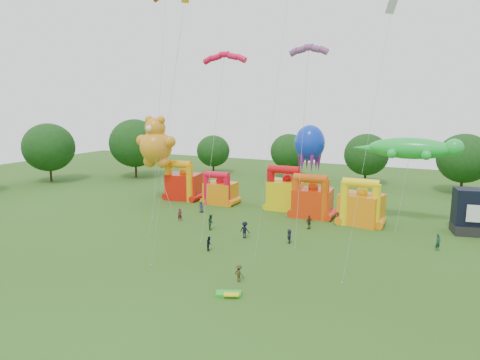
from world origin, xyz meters
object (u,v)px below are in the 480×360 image
at_px(gecko_kite, 408,160).
at_px(spectator_0, 201,207).
at_px(bouncy_castle_0, 183,184).
at_px(spectator_4, 309,222).
at_px(bouncy_castle_2, 286,193).
at_px(octopus_kite, 306,161).
at_px(teddy_bear_kite, 159,163).

relative_size(gecko_kite, spectator_0, 8.18).
relative_size(bouncy_castle_0, spectator_4, 3.76).
height_order(spectator_0, spectator_4, spectator_4).
distance_m(bouncy_castle_2, spectator_4, 10.09).
distance_m(bouncy_castle_2, spectator_0, 12.38).
xyz_separation_m(gecko_kite, octopus_kite, (-13.46, 1.34, -1.13)).
distance_m(bouncy_castle_2, octopus_kite, 5.37).
height_order(bouncy_castle_0, spectator_0, bouncy_castle_0).
height_order(teddy_bear_kite, octopus_kite, teddy_bear_kite).
xyz_separation_m(bouncy_castle_0, octopus_kite, (19.88, 0.69, 4.72)).
bearing_deg(gecko_kite, bouncy_castle_2, 176.28).
height_order(bouncy_castle_0, bouncy_castle_2, bouncy_castle_2).
relative_size(octopus_kite, spectator_0, 7.72).
xyz_separation_m(bouncy_castle_0, spectator_0, (6.89, -6.21, -1.64)).
distance_m(bouncy_castle_0, octopus_kite, 20.44).
bearing_deg(spectator_4, bouncy_castle_0, -69.13).
bearing_deg(spectator_4, octopus_kite, -120.32).
relative_size(bouncy_castle_0, gecko_kite, 0.49).
height_order(teddy_bear_kite, spectator_0, teddy_bear_kite).
bearing_deg(bouncy_castle_2, spectator_0, -147.37).
distance_m(gecko_kite, spectator_4, 14.58).
bearing_deg(bouncy_castle_0, spectator_4, -18.57).
relative_size(bouncy_castle_2, spectator_0, 4.13).
relative_size(bouncy_castle_0, spectator_0, 4.02).
xyz_separation_m(teddy_bear_kite, spectator_4, (24.82, -4.07, -5.40)).
relative_size(teddy_bear_kite, octopus_kite, 1.09).
xyz_separation_m(bouncy_castle_2, octopus_kite, (2.66, 0.29, 4.65)).
distance_m(bouncy_castle_0, gecko_kite, 33.86).
xyz_separation_m(gecko_kite, spectator_0, (-26.45, -5.56, -7.49)).
height_order(octopus_kite, spectator_0, octopus_kite).
bearing_deg(octopus_kite, spectator_4, -69.75).
xyz_separation_m(teddy_bear_kite, gecko_kite, (35.18, 3.00, 2.03)).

